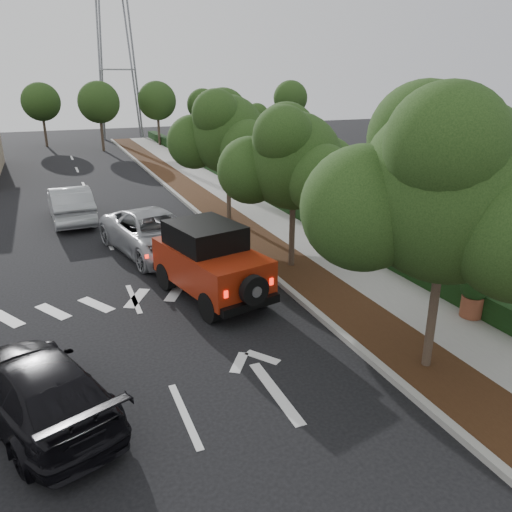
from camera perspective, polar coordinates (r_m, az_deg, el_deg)
ground at (r=10.58m, az=-8.14°, el=-17.56°), size 120.00×120.00×0.00m
curb at (r=22.15m, az=-4.65°, el=3.24°), size 0.20×70.00×0.15m
planting_strip at (r=22.47m, az=-2.22°, el=3.50°), size 1.80×70.00×0.12m
sidewalk at (r=23.17m, az=2.20°, el=4.01°), size 2.00×70.00×0.12m
hedge at (r=23.68m, az=5.30°, el=5.14°), size 0.80×70.00×0.80m
transmission_tower at (r=57.12m, az=-14.91°, el=12.83°), size 7.00×4.00×28.00m
street_tree_near at (r=12.50m, az=18.77°, el=-12.08°), size 3.80×3.80×5.92m
street_tree_mid at (r=17.70m, az=4.03°, el=-1.35°), size 3.20×3.20×5.32m
street_tree_far at (r=23.39m, az=-3.08°, el=3.99°), size 3.40×3.40×5.62m
red_jeep at (r=15.16m, az=-5.58°, el=-0.45°), size 2.80×4.63×2.27m
silver_suv_ahead at (r=19.23m, az=-11.50°, el=2.55°), size 3.81×6.17×1.60m
black_suv_oncoming at (r=10.89m, az=-23.68°, el=-13.67°), size 3.44×5.08×1.37m
silver_sedan_oncoming at (r=24.72m, az=-20.44°, el=5.60°), size 1.96×5.05×1.64m
terracotta_planter at (r=14.85m, az=23.68°, el=-3.68°), size 0.75×0.75×1.31m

